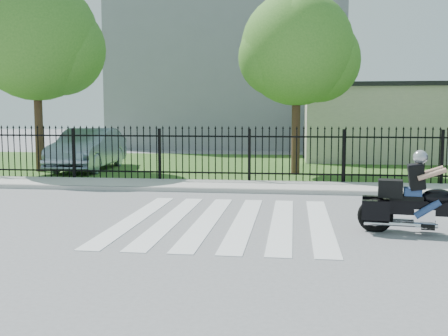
# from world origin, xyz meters

# --- Properties ---
(ground) EXTENTS (120.00, 120.00, 0.00)m
(ground) POSITION_xyz_m (0.00, 0.00, 0.00)
(ground) COLOR slate
(ground) RESTS_ON ground
(crosswalk) EXTENTS (5.00, 5.50, 0.01)m
(crosswalk) POSITION_xyz_m (0.00, 0.00, 0.01)
(crosswalk) COLOR silver
(crosswalk) RESTS_ON ground
(sidewalk) EXTENTS (40.00, 2.00, 0.12)m
(sidewalk) POSITION_xyz_m (0.00, 5.00, 0.06)
(sidewalk) COLOR #ADAAA3
(sidewalk) RESTS_ON ground
(curb) EXTENTS (40.00, 0.12, 0.12)m
(curb) POSITION_xyz_m (0.00, 4.00, 0.06)
(curb) COLOR #ADAAA3
(curb) RESTS_ON ground
(grass_strip) EXTENTS (40.00, 12.00, 0.02)m
(grass_strip) POSITION_xyz_m (0.00, 12.00, 0.01)
(grass_strip) COLOR #2A531C
(grass_strip) RESTS_ON ground
(iron_fence) EXTENTS (26.00, 0.04, 1.80)m
(iron_fence) POSITION_xyz_m (0.00, 6.00, 0.90)
(iron_fence) COLOR black
(iron_fence) RESTS_ON ground
(tree_left) EXTENTS (4.80, 4.80, 7.58)m
(tree_left) POSITION_xyz_m (-8.50, 8.50, 5.17)
(tree_left) COLOR #382316
(tree_left) RESTS_ON ground
(tree_mid) EXTENTS (4.20, 4.20, 6.78)m
(tree_mid) POSITION_xyz_m (1.50, 9.00, 4.67)
(tree_mid) COLOR #382316
(tree_mid) RESTS_ON ground
(building_low) EXTENTS (10.00, 6.00, 3.50)m
(building_low) POSITION_xyz_m (7.00, 16.00, 1.75)
(building_low) COLOR beige
(building_low) RESTS_ON ground
(building_low_roof) EXTENTS (10.20, 6.20, 0.20)m
(building_low_roof) POSITION_xyz_m (7.00, 16.00, 3.60)
(building_low_roof) COLOR black
(building_low_roof) RESTS_ON building_low
(building_tall) EXTENTS (15.00, 10.00, 12.00)m
(building_tall) POSITION_xyz_m (-3.00, 26.00, 6.00)
(building_tall) COLOR gray
(building_tall) RESTS_ON ground
(motorcycle_rider) EXTENTS (2.48, 1.00, 1.65)m
(motorcycle_rider) POSITION_xyz_m (3.85, -0.69, 0.67)
(motorcycle_rider) COLOR black
(motorcycle_rider) RESTS_ON ground
(parked_car) EXTENTS (2.00, 5.16, 1.67)m
(parked_car) POSITION_xyz_m (-6.82, 9.28, 0.86)
(parked_car) COLOR #8EA1B2
(parked_car) RESTS_ON grass_strip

